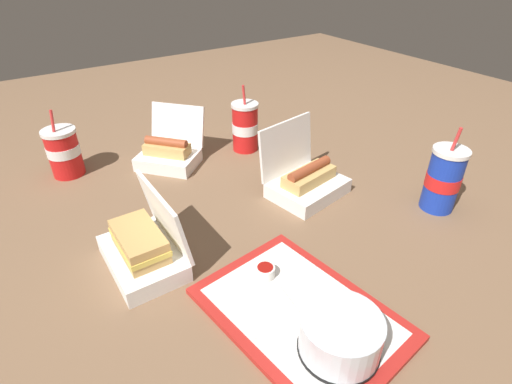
{
  "coord_description": "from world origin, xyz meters",
  "views": [
    {
      "loc": [
        0.68,
        -0.48,
        0.59
      ],
      "look_at": [
        -0.02,
        -0.01,
        0.05
      ],
      "focal_mm": 28.0,
      "sensor_mm": 36.0,
      "label": 1
    }
  ],
  "objects_px": {
    "cake_container": "(340,336)",
    "soda_cup_left": "(64,152)",
    "ketchup_cup": "(265,271)",
    "soda_cup_back": "(443,179)",
    "soda_cup_front": "(245,127)",
    "food_tray": "(300,313)",
    "clamshell_hotdog_front": "(306,180)",
    "plastic_fork": "(327,284)",
    "clamshell_sandwich_back": "(144,248)",
    "clamshell_hotdog_corner": "(169,152)"
  },
  "relations": [
    {
      "from": "soda_cup_left",
      "to": "ketchup_cup",
      "type": "bearing_deg",
      "value": 18.84
    },
    {
      "from": "ketchup_cup",
      "to": "clamshell_hotdog_corner",
      "type": "xyz_separation_m",
      "value": [
        -0.57,
        0.04,
        0.01
      ]
    },
    {
      "from": "plastic_fork",
      "to": "soda_cup_left",
      "type": "distance_m",
      "value": 0.83
    },
    {
      "from": "ketchup_cup",
      "to": "soda_cup_back",
      "type": "distance_m",
      "value": 0.52
    },
    {
      "from": "plastic_fork",
      "to": "clamshell_hotdog_corner",
      "type": "bearing_deg",
      "value": -168.35
    },
    {
      "from": "soda_cup_left",
      "to": "food_tray",
      "type": "bearing_deg",
      "value": 16.61
    },
    {
      "from": "clamshell_sandwich_back",
      "to": "soda_cup_left",
      "type": "xyz_separation_m",
      "value": [
        -0.5,
        -0.05,
        0.03
      ]
    },
    {
      "from": "clamshell_sandwich_back",
      "to": "plastic_fork",
      "type": "bearing_deg",
      "value": 45.27
    },
    {
      "from": "soda_cup_left",
      "to": "soda_cup_front",
      "type": "distance_m",
      "value": 0.54
    },
    {
      "from": "plastic_fork",
      "to": "soda_cup_left",
      "type": "height_order",
      "value": "soda_cup_left"
    },
    {
      "from": "clamshell_sandwich_back",
      "to": "cake_container",
      "type": "bearing_deg",
      "value": 25.7
    },
    {
      "from": "soda_cup_left",
      "to": "cake_container",
      "type": "bearing_deg",
      "value": 14.93
    },
    {
      "from": "ketchup_cup",
      "to": "clamshell_hotdog_corner",
      "type": "height_order",
      "value": "clamshell_hotdog_corner"
    },
    {
      "from": "plastic_fork",
      "to": "clamshell_hotdog_corner",
      "type": "height_order",
      "value": "clamshell_hotdog_corner"
    },
    {
      "from": "clamshell_hotdog_corner",
      "to": "soda_cup_front",
      "type": "xyz_separation_m",
      "value": [
        0.04,
        0.25,
        0.04
      ]
    },
    {
      "from": "food_tray",
      "to": "clamshell_hotdog_corner",
      "type": "relative_size",
      "value": 1.66
    },
    {
      "from": "cake_container",
      "to": "soda_cup_back",
      "type": "distance_m",
      "value": 0.54
    },
    {
      "from": "cake_container",
      "to": "soda_cup_back",
      "type": "bearing_deg",
      "value": 109.02
    },
    {
      "from": "ketchup_cup",
      "to": "soda_cup_back",
      "type": "height_order",
      "value": "soda_cup_back"
    },
    {
      "from": "clamshell_hotdog_corner",
      "to": "soda_cup_left",
      "type": "xyz_separation_m",
      "value": [
        -0.11,
        -0.27,
        0.03
      ]
    },
    {
      "from": "soda_cup_left",
      "to": "clamshell_hotdog_front",
      "type": "bearing_deg",
      "value": 47.47
    },
    {
      "from": "ketchup_cup",
      "to": "soda_cup_back",
      "type": "bearing_deg",
      "value": 86.72
    },
    {
      "from": "food_tray",
      "to": "plastic_fork",
      "type": "relative_size",
      "value": 3.63
    },
    {
      "from": "clamshell_sandwich_back",
      "to": "clamshell_hotdog_front",
      "type": "xyz_separation_m",
      "value": [
        -0.03,
        0.46,
        -0.0
      ]
    },
    {
      "from": "cake_container",
      "to": "clamshell_hotdog_corner",
      "type": "bearing_deg",
      "value": 177.35
    },
    {
      "from": "plastic_fork",
      "to": "soda_cup_back",
      "type": "relative_size",
      "value": 0.48
    },
    {
      "from": "soda_cup_left",
      "to": "soda_cup_back",
      "type": "bearing_deg",
      "value": 46.63
    },
    {
      "from": "clamshell_hotdog_corner",
      "to": "clamshell_hotdog_front",
      "type": "relative_size",
      "value": 1.1
    },
    {
      "from": "cake_container",
      "to": "clamshell_hotdog_front",
      "type": "xyz_separation_m",
      "value": [
        -0.42,
        0.27,
        -0.01
      ]
    },
    {
      "from": "clamshell_hotdog_front",
      "to": "clamshell_sandwich_back",
      "type": "bearing_deg",
      "value": -86.38
    },
    {
      "from": "clamshell_sandwich_back",
      "to": "soda_cup_front",
      "type": "relative_size",
      "value": 0.93
    },
    {
      "from": "soda_cup_left",
      "to": "clamshell_sandwich_back",
      "type": "bearing_deg",
      "value": 5.66
    },
    {
      "from": "food_tray",
      "to": "plastic_fork",
      "type": "bearing_deg",
      "value": 104.21
    },
    {
      "from": "cake_container",
      "to": "soda_cup_left",
      "type": "bearing_deg",
      "value": -165.07
    },
    {
      "from": "soda_cup_back",
      "to": "soda_cup_front",
      "type": "bearing_deg",
      "value": -157.6
    },
    {
      "from": "soda_cup_front",
      "to": "soda_cup_left",
      "type": "bearing_deg",
      "value": -106.17
    },
    {
      "from": "clamshell_hotdog_corner",
      "to": "soda_cup_left",
      "type": "height_order",
      "value": "soda_cup_left"
    },
    {
      "from": "soda_cup_back",
      "to": "soda_cup_front",
      "type": "height_order",
      "value": "soda_cup_back"
    },
    {
      "from": "soda_cup_front",
      "to": "clamshell_hotdog_corner",
      "type": "bearing_deg",
      "value": -99.24
    },
    {
      "from": "clamshell_sandwich_back",
      "to": "soda_cup_left",
      "type": "relative_size",
      "value": 1.01
    },
    {
      "from": "ketchup_cup",
      "to": "soda_cup_left",
      "type": "bearing_deg",
      "value": -161.16
    },
    {
      "from": "soda_cup_back",
      "to": "soda_cup_front",
      "type": "relative_size",
      "value": 1.05
    },
    {
      "from": "food_tray",
      "to": "ketchup_cup",
      "type": "xyz_separation_m",
      "value": [
        -0.11,
        -0.0,
        0.02
      ]
    },
    {
      "from": "food_tray",
      "to": "soda_cup_back",
      "type": "relative_size",
      "value": 1.76
    },
    {
      "from": "cake_container",
      "to": "soda_cup_left",
      "type": "distance_m",
      "value": 0.92
    },
    {
      "from": "food_tray",
      "to": "soda_cup_left",
      "type": "bearing_deg",
      "value": -163.39
    },
    {
      "from": "cake_container",
      "to": "soda_cup_front",
      "type": "bearing_deg",
      "value": 158.87
    },
    {
      "from": "plastic_fork",
      "to": "soda_cup_back",
      "type": "height_order",
      "value": "soda_cup_back"
    },
    {
      "from": "soda_cup_left",
      "to": "soda_cup_front",
      "type": "relative_size",
      "value": 0.93
    },
    {
      "from": "clamshell_hotdog_front",
      "to": "cake_container",
      "type": "bearing_deg",
      "value": -33.34
    }
  ]
}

